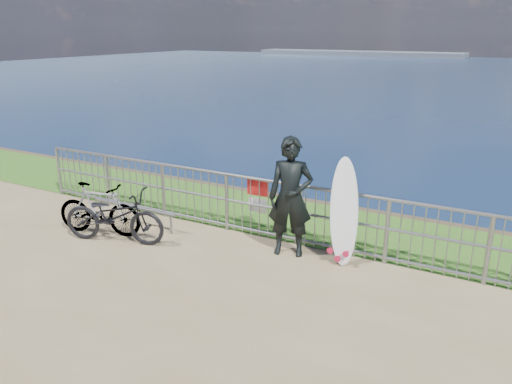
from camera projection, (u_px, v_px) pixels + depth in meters
The scene contains 8 objects.
grass_strip at pixel (276, 216), 10.19m from camera, with size 120.00×120.00×0.00m, color #2A5918.
seascape at pixel (358, 56), 152.23m from camera, with size 260.00×260.00×5.00m.
railing at pixel (251, 205), 9.09m from camera, with size 10.06×0.10×1.13m.
surfer at pixel (290, 197), 8.19m from camera, with size 0.73×0.48×2.01m, color black.
surfboard at pixel (344, 216), 7.94m from camera, with size 0.59×0.57×1.75m.
bicycle_near at pixel (114, 216), 8.82m from camera, with size 0.65×1.87×0.98m, color black.
bicycle_far at pixel (99, 209), 9.15m from camera, with size 0.47×1.65×0.99m, color black.
bike_rack at pixel (134, 209), 9.59m from camera, with size 1.96×0.05×0.41m.
Camera 1 is at (4.19, -5.88, 3.63)m, focal length 35.00 mm.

